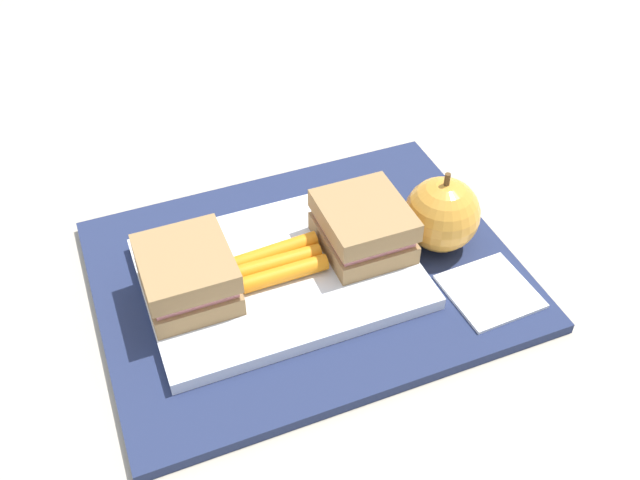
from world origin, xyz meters
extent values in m
plane|color=#B7AD99|center=(0.00, 0.00, 0.00)|extent=(2.40, 2.40, 0.00)
cube|color=navy|center=(0.00, 0.00, 0.01)|extent=(0.36, 0.28, 0.01)
cube|color=white|center=(-0.03, 0.00, 0.02)|extent=(0.23, 0.17, 0.01)
cube|color=#9E7A4C|center=(-0.10, 0.00, 0.03)|extent=(0.07, 0.08, 0.02)
cube|color=pink|center=(-0.10, 0.00, 0.04)|extent=(0.07, 0.07, 0.01)
cube|color=#9E7A4C|center=(-0.10, 0.00, 0.06)|extent=(0.07, 0.08, 0.02)
cube|color=#9E7A4C|center=(0.05, 0.00, 0.03)|extent=(0.07, 0.08, 0.02)
cube|color=pink|center=(0.05, 0.00, 0.04)|extent=(0.07, 0.07, 0.01)
cube|color=#9E7A4C|center=(0.05, 0.00, 0.06)|extent=(0.07, 0.08, 0.02)
cylinder|color=orange|center=(-0.03, -0.01, 0.03)|extent=(0.08, 0.01, 0.01)
cylinder|color=orange|center=(-0.03, 0.00, 0.03)|extent=(0.08, 0.01, 0.01)
cylinder|color=orange|center=(-0.02, 0.01, 0.03)|extent=(0.08, 0.01, 0.02)
sphere|color=gold|center=(0.12, -0.01, 0.04)|extent=(0.07, 0.07, 0.07)
cylinder|color=brown|center=(0.12, -0.01, 0.08)|extent=(0.00, 0.01, 0.01)
cube|color=white|center=(0.14, -0.08, 0.01)|extent=(0.07, 0.07, 0.00)
camera|label=1|loc=(-0.15, -0.41, 0.45)|focal=39.37mm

